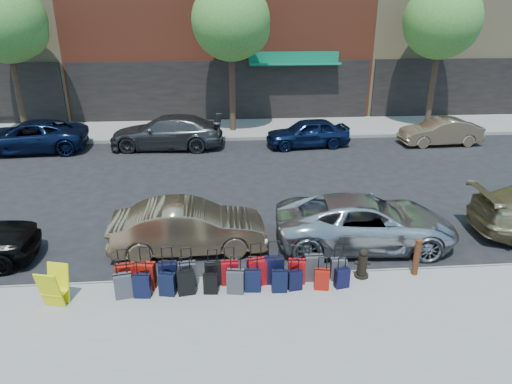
{
  "coord_description": "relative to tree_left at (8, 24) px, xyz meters",
  "views": [
    {
      "loc": [
        -0.17,
        -13.89,
        6.22
      ],
      "look_at": [
        0.82,
        -1.5,
        1.11
      ],
      "focal_mm": 32.0,
      "sensor_mm": 36.0,
      "label": 1
    }
  ],
  "objects": [
    {
      "name": "suitcase_front_7",
      "position": [
        10.83,
        -14.3,
        -4.93
      ],
      "size": [
        0.44,
        0.24,
        1.06
      ],
      "rotation": [
        0.0,
        0.0,
        0.0
      ],
      "color": "black",
      "rests_on": "sidewalk_near"
    },
    {
      "name": "suitcase_back_9",
      "position": [
        11.9,
        -14.65,
        -5.01
      ],
      "size": [
        0.37,
        0.26,
        0.8
      ],
      "rotation": [
        0.0,
        0.0,
        -0.19
      ],
      "color": "#A1140A",
      "rests_on": "sidewalk_near"
    },
    {
      "name": "car_far_1",
      "position": [
        7.2,
        -2.51,
        -4.66
      ],
      "size": [
        5.33,
        2.47,
        1.51
      ],
      "primitive_type": "imported",
      "rotation": [
        0.0,
        0.0,
        -1.64
      ],
      "color": "#38373A",
      "rests_on": "ground"
    },
    {
      "name": "suitcase_front_8",
      "position": [
        11.37,
        -14.35,
        -4.96
      ],
      "size": [
        0.42,
        0.26,
        0.96
      ],
      "rotation": [
        0.0,
        0.0,
        -0.12
      ],
      "color": "#A80A0D",
      "rests_on": "sidewalk_near"
    },
    {
      "name": "sidewalk_far",
      "position": [
        9.86,
        0.5,
        -5.34
      ],
      "size": [
        60.0,
        4.0,
        0.15
      ],
      "primitive_type": "cube",
      "color": "gray",
      "rests_on": "ground"
    },
    {
      "name": "suitcase_front_2",
      "position": [
        8.39,
        -14.26,
        -4.95
      ],
      "size": [
        0.42,
        0.24,
        1.0
      ],
      "rotation": [
        0.0,
        0.0,
        0.02
      ],
      "color": "black",
      "rests_on": "sidewalk_near"
    },
    {
      "name": "suitcase_back_6",
      "position": [
        10.32,
        -14.59,
        -4.99
      ],
      "size": [
        0.38,
        0.24,
        0.87
      ],
      "rotation": [
        0.0,
        0.0,
        -0.07
      ],
      "color": "black",
      "rests_on": "sidewalk_near"
    },
    {
      "name": "tree_right",
      "position": [
        21.0,
        0.0,
        0.0
      ],
      "size": [
        3.8,
        3.8,
        7.27
      ],
      "color": "black",
      "rests_on": "sidewalk_far"
    },
    {
      "name": "suitcase_front_4",
      "position": [
        9.42,
        -14.26,
        -4.98
      ],
      "size": [
        0.39,
        0.23,
        0.9
      ],
      "rotation": [
        0.0,
        0.0,
        0.07
      ],
      "color": "black",
      "rests_on": "sidewalk_near"
    },
    {
      "name": "car_far_0",
      "position": [
        1.05,
        -2.6,
        -4.71
      ],
      "size": [
        5.17,
        2.66,
        1.4
      ],
      "primitive_type": "imported",
      "rotation": [
        0.0,
        0.0,
        -1.5
      ],
      "color": "#0B1632",
      "rests_on": "ground"
    },
    {
      "name": "suitcase_front_5",
      "position": [
        9.8,
        -14.27,
        -4.97
      ],
      "size": [
        0.39,
        0.22,
        0.94
      ],
      "rotation": [
        0.0,
        0.0,
        0.02
      ],
      "color": "maroon",
      "rests_on": "sidewalk_near"
    },
    {
      "name": "ground",
      "position": [
        9.86,
        -9.5,
        -5.41
      ],
      "size": [
        120.0,
        120.0,
        0.0
      ],
      "primitive_type": "plane",
      "color": "black",
      "rests_on": "ground"
    },
    {
      "name": "suitcase_back_4",
      "position": [
        9.36,
        -14.61,
        -5.02
      ],
      "size": [
        0.34,
        0.22,
        0.77
      ],
      "rotation": [
        0.0,
        0.0,
        -0.1
      ],
      "color": "black",
      "rests_on": "sidewalk_near"
    },
    {
      "name": "car_near_1",
      "position": [
        8.76,
        -12.31,
        -4.73
      ],
      "size": [
        4.2,
        1.61,
        1.37
      ],
      "primitive_type": "imported",
      "rotation": [
        0.0,
        0.0,
        1.61
      ],
      "color": "#8F7657",
      "rests_on": "ground"
    },
    {
      "name": "suitcase_back_10",
      "position": [
        12.38,
        -14.62,
        -5.02
      ],
      "size": [
        0.36,
        0.25,
        0.77
      ],
      "rotation": [
        0.0,
        0.0,
        0.21
      ],
      "color": "black",
      "rests_on": "sidewalk_near"
    },
    {
      "name": "suitcase_back_2",
      "position": [
        8.4,
        -14.6,
        -4.99
      ],
      "size": [
        0.39,
        0.27,
        0.86
      ],
      "rotation": [
        0.0,
        0.0,
        -0.2
      ],
      "color": "black",
      "rests_on": "sidewalk_near"
    },
    {
      "name": "suitcase_back_3",
      "position": [
        8.81,
        -14.59,
        -4.98
      ],
      "size": [
        0.42,
        0.28,
        0.91
      ],
      "rotation": [
        0.0,
        0.0,
        0.17
      ],
      "color": "black",
      "rests_on": "sidewalk_near"
    },
    {
      "name": "suitcase_front_3",
      "position": [
        8.83,
        -14.27,
        -4.96
      ],
      "size": [
        0.43,
        0.27,
        0.97
      ],
      "rotation": [
        0.0,
        0.0,
        0.12
      ],
      "color": "#323136",
      "rests_on": "sidewalk_near"
    },
    {
      "name": "suitcase_back_5",
      "position": [
        9.93,
        -14.64,
        -4.98
      ],
      "size": [
        0.41,
        0.28,
        0.91
      ],
      "rotation": [
        0.0,
        0.0,
        -0.17
      ],
      "color": "#39383D",
      "rests_on": "sidewalk_near"
    },
    {
      "name": "car_near_2",
      "position": [
        13.6,
        -12.37,
        -4.73
      ],
      "size": [
        5.04,
        2.55,
        1.37
      ],
      "primitive_type": "imported",
      "rotation": [
        0.0,
        0.0,
        1.51
      ],
      "color": "#BBBDC2",
      "rests_on": "ground"
    },
    {
      "name": "sidewalk_near",
      "position": [
        9.86,
        -16.0,
        -5.34
      ],
      "size": [
        60.0,
        4.0,
        0.15
      ],
      "primitive_type": "cube",
      "color": "gray",
      "rests_on": "ground"
    },
    {
      "name": "bollard",
      "position": [
        14.29,
        -14.22,
        -4.78
      ],
      "size": [
        0.17,
        0.17,
        0.93
      ],
      "color": "#38190C",
      "rests_on": "sidewalk_near"
    },
    {
      "name": "curb_near",
      "position": [
        9.86,
        -13.98,
        -5.34
      ],
      "size": [
        60.0,
        0.08,
        0.15
      ],
      "primitive_type": "cube",
      "color": "gray",
      "rests_on": "ground"
    },
    {
      "name": "fire_hydrant",
      "position": [
        12.97,
        -14.22,
        -4.92
      ],
      "size": [
        0.38,
        0.34,
        0.75
      ],
      "rotation": [
        0.0,
        0.0,
        -0.14
      ],
      "color": "black",
      "rests_on": "sidewalk_near"
    },
    {
      "name": "suitcase_back_1",
      "position": [
        7.85,
        -14.62,
        -4.99
      ],
      "size": [
        0.39,
        0.25,
        0.88
      ],
      "rotation": [
        0.0,
        0.0,
        -0.1
      ],
      "color": "black",
      "rests_on": "sidewalk_near"
    },
    {
      "name": "curb_far",
      "position": [
        9.86,
        -1.52,
        -5.34
      ],
      "size": [
        60.0,
        0.08,
        0.15
      ],
      "primitive_type": "cube",
      "color": "gray",
      "rests_on": "ground"
    },
    {
      "name": "car_far_2",
      "position": [
        13.77,
        -2.81,
        -4.75
      ],
      "size": [
        4.03,
        1.95,
        1.33
      ],
      "primitive_type": "imported",
      "rotation": [
        0.0,
        0.0,
        -1.47
      ],
      "color": "#0D193B",
      "rests_on": "ground"
    },
    {
      "name": "suitcase_front_6",
      "position": [
        10.43,
        -14.34,
        -4.93
      ],
      "size": [
        0.47,
        0.32,
        1.05
      ],
      "rotation": [
        0.0,
        0.0,
        0.18
      ],
      "color": "#A20A11",
      "rests_on": "sidewalk_near"
    },
    {
      "name": "suitcase_front_9",
      "position": [
        11.79,
        -14.26,
        -4.94
      ],
      "size": [
        0.43,
        0.24,
        1.03
      ],
      "rotation": [
        0.0,
        0.0,
        -0.02
      ],
      "color": "#35353A",
      "rests_on": "sidewalk_near"
    },
    {
      "name": "suitcase_back_0",
      "position": [
        7.43,
        -14.61,
        -4.97
      ],
      "size": [
        0.42,
        0.29,
        0.92
      ],
      "rotation": [
        0.0,
        0.0,
        0.19
      ],
      "color": "#39393E",
      "rests_on": "sidewalk_near"
    },
    {
      "name": "suitcase_back_8",
      "position": [
        11.29,
        -14.62,
        -5.02
      ],
      "size": [
        0.34,
        0.23,
        0.77
      ],
      "rotation": [
        0.0,
        0.0,
        0.14
      ],
      "color": "black",
      "rests_on": "sidewalk_near"
    },
    {
      "name": "suitcase_back_7",
      "position": [
        10.92,
        -14.67,
        -5.0
      ],
      "size": [
        0.36,
        0.22,
        0.84
      ],
      "rotation": [
        0.0,
        0.0,
        -0.04
      ],
      "color": "black",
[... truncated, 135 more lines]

